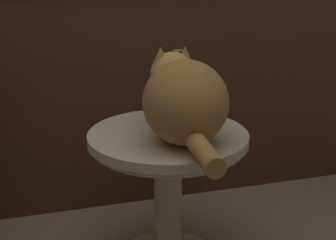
% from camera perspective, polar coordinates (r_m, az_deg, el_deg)
% --- Properties ---
extents(wicker_side_table, '(0.60, 0.60, 0.57)m').
position_cam_1_polar(wicker_side_table, '(1.92, 0.00, -6.12)').
color(wicker_side_table, beige).
rests_on(wicker_side_table, ground_plane).
extents(cat, '(0.32, 0.66, 0.30)m').
position_cam_1_polar(cat, '(1.74, 1.82, 2.36)').
color(cat, '#AD7A3D').
rests_on(cat, wicker_side_table).
extents(pewter_vase_with_ivy, '(0.12, 0.12, 0.28)m').
position_cam_1_polar(pewter_vase_with_ivy, '(1.98, 0.39, 2.44)').
color(pewter_vase_with_ivy, '#99999E').
rests_on(pewter_vase_with_ivy, wicker_side_table).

